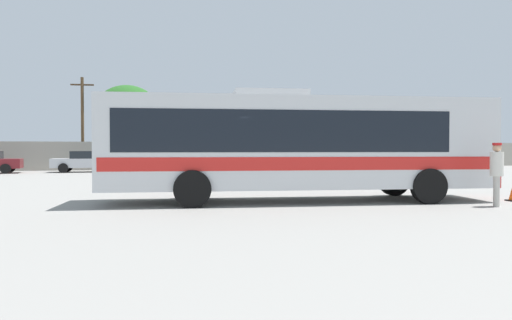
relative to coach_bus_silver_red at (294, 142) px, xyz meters
The scene contains 9 objects.
ground_plane 10.33m from the coach_bus_silver_red, 93.88° to the left, with size 300.00×300.00×0.00m, color gray.
perimeter_wall 23.46m from the coach_bus_silver_red, 91.68° to the left, with size 80.00×0.30×2.12m, color #9E998C.
coach_bus_silver_red is the anchor object (origin of this frame).
attendant_by_bus_door 5.79m from the coach_bus_silver_red, 28.19° to the right, with size 0.50×0.50×1.79m.
vendor_umbrella_near_gate_green 10.25m from the coach_bus_silver_red, 30.78° to the left, with size 1.99×1.99×2.10m.
parked_car_second_silver 21.91m from the coach_bus_silver_red, 110.97° to the left, with size 4.60×2.09×1.44m.
parked_car_third_grey 20.54m from the coach_bus_silver_red, 95.11° to the left, with size 4.69×2.29×1.47m.
utility_pole_near 27.80m from the coach_bus_silver_red, 108.45° to the left, with size 1.80×0.31×7.30m.
roadside_tree_midleft 28.34m from the coach_bus_silver_red, 100.88° to the left, with size 5.47×5.47×6.96m.
Camera 1 is at (-4.08, -13.93, 1.64)m, focal length 33.14 mm.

